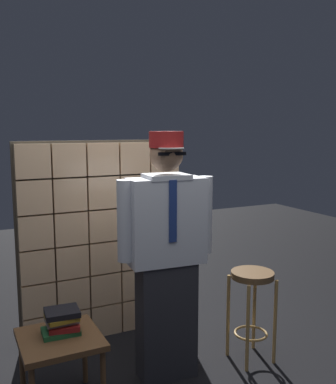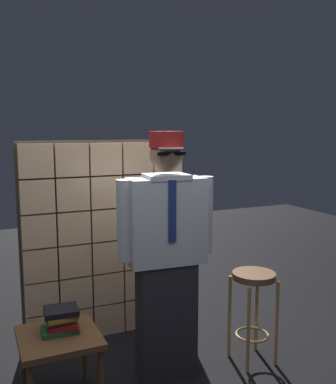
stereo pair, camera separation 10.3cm
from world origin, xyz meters
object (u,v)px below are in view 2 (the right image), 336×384
(side_table, at_px, (59,344))
(book_stack, at_px, (61,320))
(bar_stool, at_px, (253,295))
(standing_person, at_px, (166,253))

(side_table, xyz_separation_m, book_stack, (0.03, 0.04, 0.15))
(bar_stool, xyz_separation_m, side_table, (-1.51, 0.06, -0.11))
(bar_stool, height_order, side_table, bar_stool)
(bar_stool, distance_m, book_stack, 1.49)
(standing_person, distance_m, bar_stool, 0.83)
(standing_person, height_order, bar_stool, standing_person)
(bar_stool, relative_size, side_table, 1.42)
(side_table, bearing_deg, standing_person, 2.50)
(book_stack, bearing_deg, bar_stool, -3.62)
(standing_person, height_order, book_stack, standing_person)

